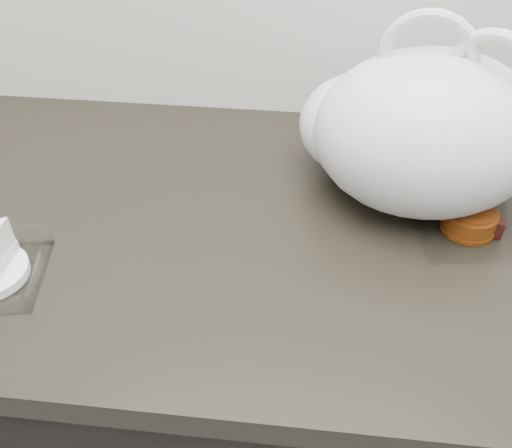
# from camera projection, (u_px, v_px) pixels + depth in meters

# --- Properties ---
(counter) EXTENTS (2.04, 0.64, 0.90)m
(counter) POSITION_uv_depth(u_px,v_px,m) (287.00, 395.00, 1.11)
(counter) COLOR black
(counter) RESTS_ON ground
(mooncake_wrap) EXTENTS (0.17, 0.16, 0.04)m
(mooncake_wrap) POSITION_uv_depth(u_px,v_px,m) (470.00, 222.00, 0.80)
(mooncake_wrap) COLOR white
(mooncake_wrap) RESTS_ON counter
(plastic_bag) EXTENTS (0.39, 0.34, 0.28)m
(plastic_bag) POSITION_uv_depth(u_px,v_px,m) (413.00, 131.00, 0.79)
(plastic_bag) COLOR white
(plastic_bag) RESTS_ON counter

